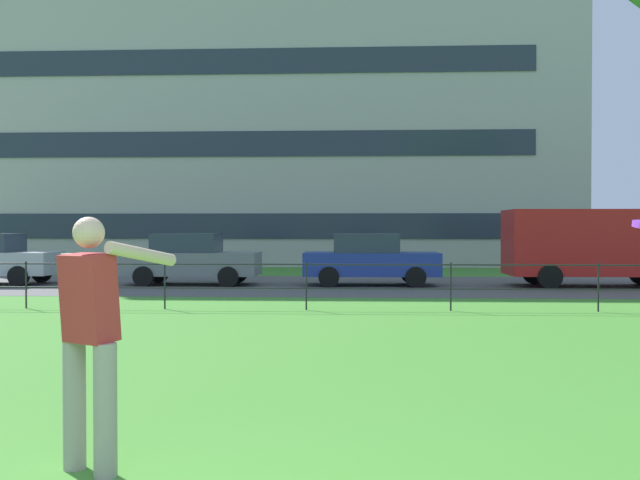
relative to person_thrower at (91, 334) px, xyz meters
The scene contains 7 objects.
street_strip 16.88m from the person_thrower, 87.34° to the left, with size 80.00×7.84×0.01m, color #565454.
park_fence 10.26m from the person_thrower, 85.62° to the left, with size 29.97×0.04×1.00m.
person_thrower is the anchor object (origin of this frame).
car_grey_center 17.01m from the person_thrower, 100.68° to the left, with size 4.00×1.82×1.54m.
car_blue_far_right 16.95m from the person_thrower, 82.51° to the left, with size 4.03×1.87×1.54m.
panel_van_left 18.85m from the person_thrower, 62.40° to the left, with size 5.00×2.10×2.24m.
apartment_building_background 33.67m from the person_thrower, 95.13° to the left, with size 29.55×11.91×18.26m.
Camera 1 is at (1.09, -2.76, 1.72)m, focal length 41.24 mm.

